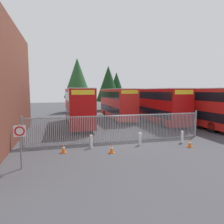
% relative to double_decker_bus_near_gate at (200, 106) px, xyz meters
% --- Properties ---
extents(ground_plane, '(100.00, 100.00, 0.00)m').
position_rel_double_decker_bus_near_gate_xyz_m(ground_plane, '(-10.62, 3.70, -2.42)').
color(ground_plane, '#3D3D42').
extents(palisade_fence, '(14.74, 0.14, 2.35)m').
position_rel_double_decker_bus_near_gate_xyz_m(palisade_fence, '(-11.11, -4.30, -1.24)').
color(palisade_fence, gray).
rests_on(palisade_fence, ground).
extents(double_decker_bus_near_gate, '(2.54, 10.81, 4.42)m').
position_rel_double_decker_bus_near_gate_xyz_m(double_decker_bus_near_gate, '(0.00, 0.00, 0.00)').
color(double_decker_bus_near_gate, red).
rests_on(double_decker_bus_near_gate, ground).
extents(double_decker_bus_behind_fence_left, '(2.54, 10.81, 4.42)m').
position_rel_double_decker_bus_near_gate_xyz_m(double_decker_bus_behind_fence_left, '(-3.52, 3.39, 0.00)').
color(double_decker_bus_behind_fence_left, '#B70C0C').
rests_on(double_decker_bus_behind_fence_left, ground).
extents(double_decker_bus_behind_fence_right, '(2.54, 10.81, 4.42)m').
position_rel_double_decker_bus_near_gate_xyz_m(double_decker_bus_behind_fence_right, '(-13.61, 4.12, 0.00)').
color(double_decker_bus_behind_fence_right, '#B70C0C').
rests_on(double_decker_bus_behind_fence_right, ground).
extents(double_decker_bus_far_back, '(2.54, 10.81, 4.42)m').
position_rel_double_decker_bus_near_gate_xyz_m(double_decker_bus_far_back, '(-7.60, 8.18, 0.00)').
color(double_decker_bus_far_back, red).
rests_on(double_decker_bus_far_back, ground).
extents(bollard_near_left, '(0.20, 0.20, 0.95)m').
position_rel_double_decker_bus_near_gate_xyz_m(bollard_near_left, '(-13.60, -5.60, -1.95)').
color(bollard_near_left, silver).
rests_on(bollard_near_left, ground).
extents(bollard_center_front, '(0.20, 0.20, 0.95)m').
position_rel_double_decker_bus_near_gate_xyz_m(bollard_center_front, '(-9.88, -5.82, -1.95)').
color(bollard_center_front, silver).
rests_on(bollard_center_front, ground).
extents(bollard_near_right, '(0.20, 0.20, 0.95)m').
position_rel_double_decker_bus_near_gate_xyz_m(bollard_near_right, '(-6.34, -6.02, -1.95)').
color(bollard_near_right, silver).
rests_on(bollard_near_right, ground).
extents(traffic_cone_by_gate, '(0.34, 0.34, 0.59)m').
position_rel_double_decker_bus_near_gate_xyz_m(traffic_cone_by_gate, '(-12.46, -7.11, -2.13)').
color(traffic_cone_by_gate, orange).
rests_on(traffic_cone_by_gate, ground).
extents(traffic_cone_mid_forecourt, '(0.34, 0.34, 0.59)m').
position_rel_double_decker_bus_near_gate_xyz_m(traffic_cone_mid_forecourt, '(-15.57, -6.26, -2.13)').
color(traffic_cone_mid_forecourt, orange).
rests_on(traffic_cone_mid_forecourt, ground).
extents(traffic_cone_near_kerb, '(0.34, 0.34, 0.59)m').
position_rel_double_decker_bus_near_gate_xyz_m(traffic_cone_near_kerb, '(-6.53, -7.26, -2.13)').
color(traffic_cone_near_kerb, orange).
rests_on(traffic_cone_near_kerb, ground).
extents(speed_limit_sign_post, '(0.60, 0.14, 2.40)m').
position_rel_double_decker_bus_near_gate_xyz_m(speed_limit_sign_post, '(-17.80, -8.55, -0.65)').
color(speed_limit_sign_post, slate).
rests_on(speed_limit_sign_post, ground).
extents(tree_tall_back, '(5.16, 5.16, 9.30)m').
position_rel_double_decker_bus_near_gate_xyz_m(tree_tall_back, '(-5.66, 21.14, 3.19)').
color(tree_tall_back, '#4C3823').
rests_on(tree_tall_back, ground).
extents(tree_short_side, '(3.92, 3.92, 8.20)m').
position_rel_double_decker_bus_near_gate_xyz_m(tree_short_side, '(-3.24, 23.39, 2.96)').
color(tree_short_side, '#4C3823').
rests_on(tree_short_side, ground).
extents(tree_mid_row, '(5.32, 5.32, 10.39)m').
position_rel_double_decker_bus_near_gate_xyz_m(tree_mid_row, '(-12.17, 19.73, 4.16)').
color(tree_mid_row, '#4C3823').
rests_on(tree_mid_row, ground).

